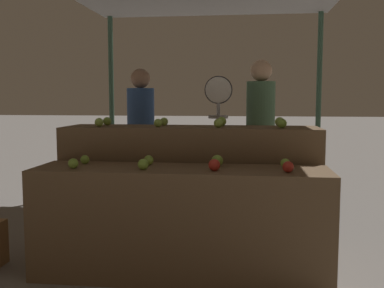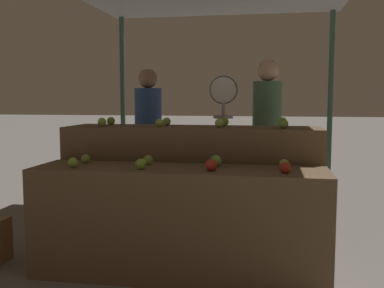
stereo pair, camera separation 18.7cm
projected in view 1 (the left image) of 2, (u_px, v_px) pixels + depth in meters
The scene contains 22 objects.
ground_plane at pixel (181, 276), 3.41m from camera, with size 60.00×60.00×0.00m, color slate.
display_counter_front at pixel (181, 223), 3.36m from camera, with size 2.20×0.55×0.83m, color brown.
display_counter_back at pixel (191, 189), 3.94m from camera, with size 2.20×0.55×1.09m, color brown.
apple_front_0 at pixel (73, 163), 3.30m from camera, with size 0.08×0.08×0.08m, color #7AA338.
apple_front_1 at pixel (143, 164), 3.24m from camera, with size 0.08×0.08×0.08m, color #7AA338.
apple_front_2 at pixel (214, 165), 3.19m from camera, with size 0.09×0.09×0.09m, color #AD281E.
apple_front_3 at pixel (288, 167), 3.12m from camera, with size 0.08×0.08×0.08m, color #AD281E.
apple_front_4 at pixel (85, 160), 3.52m from camera, with size 0.07×0.07×0.07m, color #7AA338.
apple_front_5 at pixel (149, 160), 3.47m from camera, with size 0.08×0.08×0.08m, color #84AD3D.
apple_front_6 at pixel (217, 161), 3.39m from camera, with size 0.09×0.09×0.09m, color #7AA338.
apple_front_7 at pixel (285, 163), 3.32m from camera, with size 0.07×0.07×0.07m, color #84AD3D.
apple_back_0 at pixel (99, 122), 3.87m from camera, with size 0.08×0.08×0.08m, color #8EB247.
apple_back_1 at pixel (158, 123), 3.81m from camera, with size 0.07×0.07×0.07m, color #8EB247.
apple_back_2 at pixel (218, 123), 3.74m from camera, with size 0.08×0.08×0.08m, color #8EB247.
apple_back_3 at pixel (282, 123), 3.68m from camera, with size 0.08×0.08×0.08m, color #7AA338.
apple_back_4 at pixel (107, 121), 4.08m from camera, with size 0.08×0.08×0.08m, color #7AA338.
apple_back_5 at pixel (164, 122), 4.02m from camera, with size 0.07×0.07×0.07m, color #8EB247.
apple_back_6 at pixel (222, 121), 3.97m from camera, with size 0.08×0.08×0.08m, color #84AD3D.
apple_back_7 at pixel (280, 122), 3.90m from camera, with size 0.08×0.08×0.08m, color #8EB247.
produce_scale at pixel (218, 118), 4.54m from camera, with size 0.28×0.20×1.56m.
person_vendor_at_scale at pixel (260, 127), 4.81m from camera, with size 0.37×0.37×1.75m.
person_customer_left at pixel (141, 130), 5.14m from camera, with size 0.42×0.42×1.67m.
Camera 1 is at (0.49, -3.25, 1.34)m, focal length 42.00 mm.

